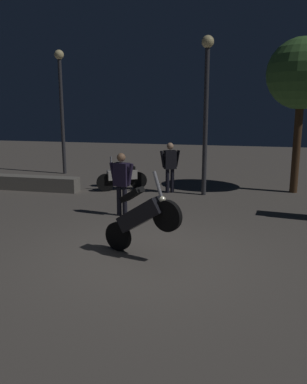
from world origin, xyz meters
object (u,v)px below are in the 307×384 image
at_px(motorcycle_white_parked_left, 122,177).
at_px(person_bystander_far, 122,179).
at_px(person_rider_beside, 170,163).
at_px(streetlamp_far, 61,96).
at_px(streetlamp_near, 206,95).
at_px(motorcycle_black_foreground, 141,217).

xyz_separation_m(motorcycle_white_parked_left, person_bystander_far, (0.88, -2.89, 0.50)).
xyz_separation_m(person_rider_beside, streetlamp_far, (-4.73, 2.49, 2.09)).
relative_size(motorcycle_white_parked_left, person_rider_beside, 0.93).
xyz_separation_m(motorcycle_white_parked_left, streetlamp_near, (2.64, -0.10, 2.54)).
distance_m(motorcycle_white_parked_left, person_bystander_far, 3.06).
distance_m(motorcycle_white_parked_left, streetlamp_far, 4.76).
bearing_deg(motorcycle_black_foreground, streetlamp_far, 144.67).
height_order(motorcycle_black_foreground, person_bystander_far, motorcycle_black_foreground).
height_order(person_bystander_far, streetlamp_far, streetlamp_far).
relative_size(person_rider_beside, streetlamp_near, 0.34).
bearing_deg(person_bystander_far, streetlamp_far, -132.47).
height_order(motorcycle_white_parked_left, streetlamp_far, streetlamp_far).
relative_size(person_bystander_far, streetlamp_far, 0.34).
distance_m(motorcycle_white_parked_left, streetlamp_near, 3.67).
bearing_deg(streetlamp_far, streetlamp_near, -23.81).
distance_m(streetlamp_near, streetlamp_far, 6.34).
relative_size(person_rider_beside, streetlamp_far, 0.33).
distance_m(motorcycle_black_foreground, person_rider_beside, 5.40).
bearing_deg(motorcycle_white_parked_left, streetlamp_far, -69.22).
height_order(motorcycle_black_foreground, person_rider_beside, motorcycle_black_foreground).
bearing_deg(person_bystander_far, motorcycle_white_parked_left, -152.59).
xyz_separation_m(motorcycle_black_foreground, streetlamp_near, (0.62, 5.31, 2.24)).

